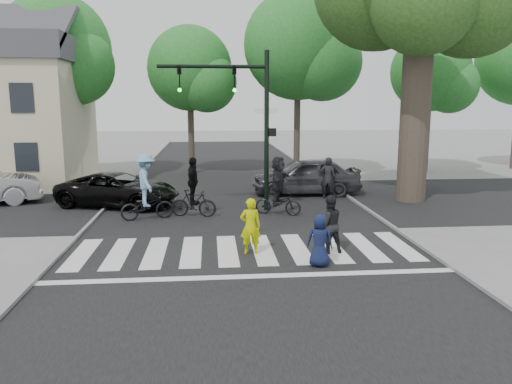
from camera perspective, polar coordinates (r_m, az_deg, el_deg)
The scene contains 20 objects.
ground at distance 13.25m, azimuth -0.95°, elevation -7.90°, with size 120.00×120.00×0.00m, color gray.
road_stem at distance 18.06m, azimuth -2.17°, elevation -2.94°, with size 10.00×70.00×0.01m, color black.
road_cross at distance 20.99m, azimuth -2.63°, elevation -1.07°, with size 70.00×10.00×0.01m, color black.
curb_left at distance 18.48m, azimuth -18.03°, elevation -3.00°, with size 0.10×70.00×0.10m, color gray.
curb_right at distance 19.00m, azimuth 13.23°, elevation -2.41°, with size 0.10×70.00×0.10m, color gray.
crosswalk at distance 13.88m, azimuth -1.16°, elevation -7.02°, with size 10.00×3.85×0.01m.
traffic_signal at distance 18.80m, azimuth -1.37°, elevation 9.57°, with size 4.45×0.29×6.00m.
bg_tree_1 at distance 29.19m, azimuth -21.44°, elevation 14.55°, with size 6.09×5.80×9.80m.
bg_tree_2 at distance 29.23m, azimuth -7.10°, elevation 13.44°, with size 5.04×4.80×8.40m.
bg_tree_3 at distance 28.46m, azimuth 5.55°, elevation 15.91°, with size 6.30×6.00×10.20m.
bg_tree_4 at distance 31.60m, azimuth 19.81°, elevation 12.42°, with size 4.83×4.60×8.15m.
pedestrian_woman at distance 13.64m, azimuth -0.64°, elevation -3.93°, with size 0.57×0.38×1.57m, color #C0CE00.
pedestrian_child at distance 12.75m, azimuth 7.29°, elevation -5.53°, with size 0.66×0.43×1.35m, color #121B3E.
pedestrian_adult at distance 13.88m, azimuth 8.32°, elevation -3.67°, with size 0.79×0.62×1.63m, color black.
cyclist_left at distance 17.99m, azimuth -12.40°, elevation 0.07°, with size 1.96×1.35×2.35m.
cyclist_mid at distance 18.19m, azimuth -7.19°, elevation -0.06°, with size 1.72×1.07×2.17m.
cyclist_right at distance 18.34m, azimuth 2.55°, elevation 0.34°, with size 1.82×1.68×2.18m.
car_suv at distance 20.64m, azimuth -15.44°, elevation 0.26°, with size 2.23×4.84×1.34m, color black.
car_grey at distance 22.60m, azimuth 5.75°, elevation 1.81°, with size 1.94×4.83×1.64m, color #36363B.
bystander_dark at distance 21.68m, azimuth 8.23°, elevation 1.60°, with size 0.66×0.43×1.81m, color black.
Camera 1 is at (-0.96, -12.55, 4.14)m, focal length 35.00 mm.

